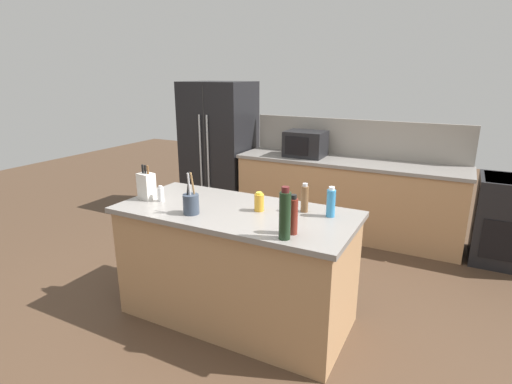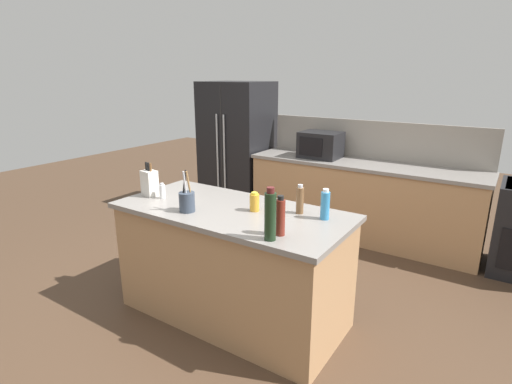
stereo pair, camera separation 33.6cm
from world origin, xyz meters
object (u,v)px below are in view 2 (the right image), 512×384
utensil_crock (187,201)px  vinegar_bottle (280,217)px  wine_bottle (270,215)px  dish_soap_bottle (325,205)px  microwave (321,145)px  pepper_grinder (300,200)px  knife_block (150,183)px  honey_jar (254,202)px  refrigerator (237,148)px  salt_shaker (162,191)px

utensil_crock → vinegar_bottle: (0.82, -0.01, 0.04)m
wine_bottle → dish_soap_bottle: wine_bottle is taller
microwave → pepper_grinder: microwave is taller
pepper_grinder → wine_bottle: bearing=-82.4°
wine_bottle → vinegar_bottle: size_ratio=1.29×
wine_bottle → vinegar_bottle: wine_bottle is taller
knife_block → dish_soap_bottle: 1.52m
utensil_crock → pepper_grinder: 0.85m
pepper_grinder → honey_jar: bearing=-156.0°
refrigerator → dish_soap_bottle: bearing=-42.2°
pepper_grinder → salt_shaker: pepper_grinder is taller
salt_shaker → dish_soap_bottle: bearing=12.1°
wine_bottle → knife_block: bearing=169.8°
knife_block → honey_jar: bearing=18.2°
utensil_crock → salt_shaker: size_ratio=2.41×
honey_jar → refrigerator: bearing=128.7°
knife_block → utensil_crock: bearing=-4.6°
knife_block → salt_shaker: knife_block is taller
knife_block → wine_bottle: bearing=-1.4°
refrigerator → utensil_crock: size_ratio=5.76×
knife_block → utensil_crock: 0.56m
microwave → vinegar_bottle: microwave is taller
utensil_crock → vinegar_bottle: utensil_crock is taller
refrigerator → pepper_grinder: size_ratio=8.24×
pepper_grinder → utensil_crock: bearing=-149.6°
refrigerator → honey_jar: size_ratio=12.45×
microwave → utensil_crock: 2.43m
honey_jar → salt_shaker: (-0.82, -0.16, -0.01)m
pepper_grinder → vinegar_bottle: bearing=-78.9°
microwave → wine_bottle: (0.82, -2.54, 0.00)m
honey_jar → vinegar_bottle: bearing=-37.2°
utensil_crock → wine_bottle: size_ratio=0.93×
dish_soap_bottle → salt_shaker: 1.38m
microwave → pepper_grinder: 2.13m
knife_block → refrigerator: bearing=117.2°
wine_bottle → salt_shaker: (-1.21, 0.25, -0.10)m
salt_shaker → honey_jar: bearing=11.0°
microwave → utensil_crock: (0.01, -2.43, -0.08)m
wine_bottle → salt_shaker: wine_bottle is taller
utensil_crock → pepper_grinder: size_ratio=1.43×
dish_soap_bottle → honey_jar: size_ratio=1.54×
knife_block → honey_jar: (0.97, 0.16, -0.04)m
wine_bottle → salt_shaker: size_ratio=2.59×
refrigerator → dish_soap_bottle: size_ratio=8.11×
utensil_crock → honey_jar: (0.42, 0.29, -0.01)m
dish_soap_bottle → wine_bottle: bearing=-104.2°
microwave → knife_block: size_ratio=1.68×
refrigerator → honey_jar: (1.75, -2.19, 0.09)m
refrigerator → salt_shaker: refrigerator is taller
utensil_crock → dish_soap_bottle: utensil_crock is taller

